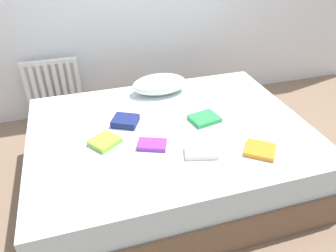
# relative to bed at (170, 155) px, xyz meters

# --- Properties ---
(ground_plane) EXTENTS (8.00, 8.00, 0.00)m
(ground_plane) POSITION_rel_bed_xyz_m (0.00, 0.00, -0.25)
(ground_plane) COLOR #7F6651
(bed) EXTENTS (2.00, 1.50, 0.50)m
(bed) POSITION_rel_bed_xyz_m (0.00, 0.00, 0.00)
(bed) COLOR brown
(bed) RESTS_ON ground
(radiator) EXTENTS (0.52, 0.04, 0.54)m
(radiator) POSITION_rel_bed_xyz_m (-0.82, 1.20, 0.13)
(radiator) COLOR white
(radiator) RESTS_ON ground
(pillow) EXTENTS (0.46, 0.27, 0.16)m
(pillow) POSITION_rel_bed_xyz_m (0.07, 0.54, 0.33)
(pillow) COLOR white
(pillow) RESTS_ON bed
(textbook_orange) EXTENTS (0.25, 0.25, 0.03)m
(textbook_orange) POSITION_rel_bed_xyz_m (0.47, -0.44, 0.27)
(textbook_orange) COLOR orange
(textbook_orange) RESTS_ON bed
(textbook_purple) EXTENTS (0.22, 0.18, 0.03)m
(textbook_purple) POSITION_rel_bed_xyz_m (-0.18, -0.18, 0.27)
(textbook_purple) COLOR purple
(textbook_purple) RESTS_ON bed
(textbook_lime) EXTENTS (0.24, 0.23, 0.03)m
(textbook_lime) POSITION_rel_bed_xyz_m (-0.47, -0.06, 0.27)
(textbook_lime) COLOR #8CC638
(textbook_lime) RESTS_ON bed
(textbook_white) EXTENTS (0.23, 0.17, 0.03)m
(textbook_white) POSITION_rel_bed_xyz_m (0.10, -0.35, 0.27)
(textbook_white) COLOR white
(textbook_white) RESTS_ON bed
(textbook_navy) EXTENTS (0.23, 0.22, 0.05)m
(textbook_navy) POSITION_rel_bed_xyz_m (-0.30, 0.14, 0.28)
(textbook_navy) COLOR navy
(textbook_navy) RESTS_ON bed
(textbook_green) EXTENTS (0.23, 0.20, 0.03)m
(textbook_green) POSITION_rel_bed_xyz_m (0.27, 0.01, 0.27)
(textbook_green) COLOR green
(textbook_green) RESTS_ON bed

